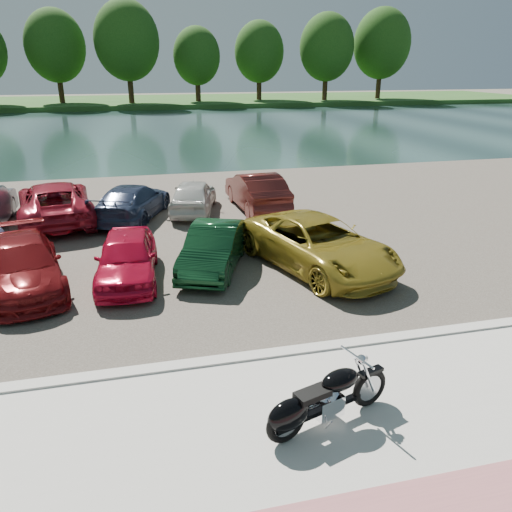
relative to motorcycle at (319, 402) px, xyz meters
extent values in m
plane|color=#595447|center=(0.65, 0.18, -0.56)|extent=(200.00, 200.00, 0.00)
cube|color=#BBB8B0|center=(0.65, -0.82, -0.51)|extent=(60.00, 6.00, 0.10)
cube|color=#BBB8B0|center=(0.65, 2.18, -0.49)|extent=(60.00, 0.30, 0.14)
cube|color=#3E3A32|center=(0.65, 11.18, -0.54)|extent=(60.00, 18.00, 0.04)
cube|color=#192D2B|center=(0.65, 40.18, -0.56)|extent=(120.00, 40.00, 0.00)
cube|color=#224619|center=(0.65, 72.18, -0.26)|extent=(120.00, 24.00, 0.60)
cylinder|color=#311F12|center=(-11.35, 67.58, 2.74)|extent=(0.70, 0.70, 5.40)
ellipsoid|color=#183D10|center=(-11.35, 67.58, 7.06)|extent=(7.56, 7.56, 9.07)
cylinder|color=#311F12|center=(-2.35, 64.78, 2.96)|extent=(0.70, 0.70, 5.85)
ellipsoid|color=#183D10|center=(-2.35, 64.78, 7.64)|extent=(8.19, 8.19, 9.83)
cylinder|color=#311F12|center=(6.65, 66.18, 2.29)|extent=(0.70, 0.70, 4.50)
ellipsoid|color=#183D10|center=(6.65, 66.18, 5.89)|extent=(6.30, 6.30, 7.56)
cylinder|color=#311F12|center=(15.65, 67.58, 2.51)|extent=(0.70, 0.70, 4.95)
ellipsoid|color=#183D10|center=(15.65, 67.58, 6.47)|extent=(6.93, 6.93, 8.32)
cylinder|color=#311F12|center=(24.65, 64.78, 2.74)|extent=(0.70, 0.70, 5.40)
ellipsoid|color=#183D10|center=(24.65, 64.78, 7.06)|extent=(7.56, 7.56, 9.07)
cylinder|color=#311F12|center=(33.65, 66.18, 2.96)|extent=(0.70, 0.70, 5.85)
ellipsoid|color=#183D10|center=(33.65, 66.18, 7.64)|extent=(8.19, 8.19, 9.83)
torus|color=black|center=(1.00, 0.31, -0.12)|extent=(0.68, 0.32, 0.68)
torus|color=black|center=(-0.58, -0.19, -0.12)|extent=(0.68, 0.32, 0.68)
cylinder|color=#B2B2B7|center=(1.00, 0.31, -0.12)|extent=(0.46, 0.20, 0.46)
cylinder|color=#B2B2B7|center=(-0.58, -0.19, -0.12)|extent=(0.46, 0.20, 0.46)
cylinder|color=silver|center=(0.89, 0.17, 0.18)|extent=(0.33, 0.15, 0.63)
cylinder|color=silver|center=(0.83, 0.36, 0.18)|extent=(0.33, 0.15, 0.63)
cylinder|color=silver|center=(0.68, 0.21, 0.57)|extent=(0.26, 0.73, 0.04)
sphere|color=silver|center=(0.78, 0.24, 0.49)|extent=(0.20, 0.20, 0.16)
sphere|color=silver|center=(0.84, 0.26, 0.49)|extent=(0.14, 0.14, 0.11)
cube|color=black|center=(1.00, 0.31, 0.19)|extent=(0.47, 0.27, 0.06)
cube|color=black|center=(0.21, 0.06, -0.18)|extent=(1.17, 0.46, 0.08)
cube|color=silver|center=(0.16, 0.05, -0.11)|extent=(0.53, 0.44, 0.34)
cylinder|color=silver|center=(0.26, 0.08, 0.09)|extent=(0.29, 0.25, 0.27)
cylinder|color=silver|center=(0.07, 0.02, 0.09)|extent=(0.29, 0.25, 0.27)
ellipsoid|color=black|center=(0.38, 0.11, 0.26)|extent=(0.76, 0.55, 0.32)
cube|color=black|center=(-0.12, -0.05, 0.20)|extent=(0.61, 0.43, 0.10)
ellipsoid|color=black|center=(-0.53, -0.17, 0.00)|extent=(0.80, 0.54, 0.50)
cube|color=black|center=(-0.58, -0.19, -0.07)|extent=(0.44, 0.29, 0.30)
cylinder|color=silver|center=(-0.17, 0.11, -0.24)|extent=(1.08, 0.42, 0.09)
cylinder|color=silver|center=(-0.17, 0.11, -0.16)|extent=(1.08, 0.42, 0.09)
cylinder|color=#B2B2B7|center=(0.12, -0.16, -0.33)|extent=(0.07, 0.14, 0.22)
imported|color=#630E10|center=(-5.39, 6.73, 0.11)|extent=(2.75, 4.64, 1.26)
imported|color=#B50C2B|center=(-2.86, 6.67, 0.12)|extent=(1.73, 3.83, 1.28)
imported|color=#0D3219|center=(-0.53, 6.92, 0.10)|extent=(2.56, 3.97, 1.24)
imported|color=olive|center=(2.28, 6.29, 0.19)|extent=(3.90, 5.64, 1.43)
imported|color=maroon|center=(-5.37, 12.65, 0.21)|extent=(3.26, 5.59, 1.46)
imported|color=#27314C|center=(-2.67, 12.39, 0.12)|extent=(3.24, 4.77, 1.28)
imported|color=silver|center=(-0.39, 12.77, 0.12)|extent=(2.39, 4.02, 1.28)
imported|color=#541916|center=(2.06, 12.65, 0.20)|extent=(1.78, 4.47, 1.45)
camera|label=1|loc=(-2.40, -5.91, 4.82)|focal=35.00mm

